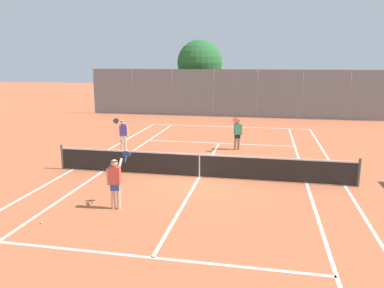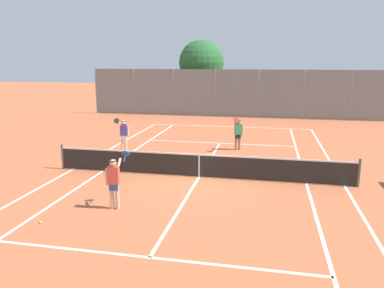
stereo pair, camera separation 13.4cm
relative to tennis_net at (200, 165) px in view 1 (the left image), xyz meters
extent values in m
plane|color=#B25B38|center=(0.00, 0.00, -0.51)|extent=(120.00, 120.00, 0.00)
cube|color=silver|center=(0.00, 11.90, -0.51)|extent=(11.00, 0.10, 0.01)
cube|color=silver|center=(-5.50, 0.00, -0.51)|extent=(0.10, 23.80, 0.01)
cube|color=silver|center=(5.50, 0.00, -0.51)|extent=(0.10, 23.80, 0.01)
cube|color=silver|center=(-4.13, 0.00, -0.51)|extent=(0.10, 23.80, 0.01)
cube|color=silver|center=(4.13, 0.00, -0.51)|extent=(0.10, 23.80, 0.01)
cube|color=silver|center=(0.00, -6.40, -0.51)|extent=(8.26, 0.10, 0.01)
cube|color=silver|center=(0.00, 6.40, -0.51)|extent=(8.26, 0.10, 0.01)
cube|color=silver|center=(0.00, 0.00, -0.51)|extent=(0.10, 12.80, 0.01)
cylinder|color=#474C47|center=(-5.95, 0.00, 0.03)|extent=(0.10, 0.10, 1.07)
cylinder|color=#474C47|center=(5.95, 0.00, 0.03)|extent=(0.10, 0.10, 1.07)
cube|color=black|center=(0.00, 0.00, -0.04)|extent=(11.90, 0.02, 0.89)
cube|color=white|center=(0.00, 0.00, 0.41)|extent=(11.90, 0.03, 0.06)
cube|color=white|center=(0.00, 0.00, -0.06)|extent=(0.05, 0.03, 0.89)
cylinder|color=#D8A884|center=(-2.09, -3.74, -0.10)|extent=(0.13, 0.13, 0.82)
cylinder|color=#D8A884|center=(-1.91, -3.73, -0.10)|extent=(0.13, 0.13, 0.82)
cube|color=#334C8C|center=(-2.00, -3.73, 0.23)|extent=(0.30, 0.21, 0.24)
cube|color=#D84C3F|center=(-2.00, -3.73, 0.59)|extent=(0.36, 0.24, 0.56)
sphere|color=#D8A884|center=(-2.00, -3.73, 0.98)|extent=(0.22, 0.22, 0.22)
cylinder|color=black|center=(-2.00, -3.73, 1.05)|extent=(0.23, 0.23, 0.02)
cylinder|color=#D8A884|center=(-2.22, -3.76, 0.53)|extent=(0.08, 0.08, 0.52)
cylinder|color=#D8A884|center=(-1.88, -3.58, 0.88)|extent=(0.13, 0.46, 0.35)
cylinder|color=#1E4C99|center=(-1.78, -3.31, 1.04)|extent=(0.06, 0.25, 0.22)
cylinder|color=#1E4C99|center=(-1.79, -3.19, 1.15)|extent=(0.30, 0.23, 0.23)
cylinder|color=beige|center=(-4.50, 3.59, -0.10)|extent=(0.13, 0.13, 0.82)
cylinder|color=beige|center=(-4.67, 3.54, -0.10)|extent=(0.13, 0.13, 0.82)
cube|color=beige|center=(-4.58, 3.57, 0.23)|extent=(0.32, 0.25, 0.24)
cube|color=#4C388C|center=(-4.58, 3.57, 0.59)|extent=(0.38, 0.28, 0.56)
sphere|color=beige|center=(-4.58, 3.57, 0.98)|extent=(0.22, 0.22, 0.22)
cylinder|color=black|center=(-4.58, 3.57, 1.05)|extent=(0.23, 0.23, 0.02)
cylinder|color=beige|center=(-4.37, 3.62, 0.53)|extent=(0.08, 0.08, 0.52)
cylinder|color=beige|center=(-4.67, 3.40, 0.88)|extent=(0.20, 0.46, 0.35)
cylinder|color=black|center=(-4.73, 3.11, 1.04)|extent=(0.10, 0.25, 0.22)
cylinder|color=black|center=(-4.70, 3.00, 1.15)|extent=(0.32, 0.26, 0.23)
cylinder|color=#936B4C|center=(1.19, 5.05, -0.10)|extent=(0.13, 0.13, 0.82)
cylinder|color=#936B4C|center=(1.02, 4.99, -0.10)|extent=(0.13, 0.13, 0.82)
cube|color=black|center=(1.11, 5.02, 0.23)|extent=(0.33, 0.27, 0.24)
cube|color=#338C59|center=(1.11, 5.02, 0.59)|extent=(0.39, 0.31, 0.56)
sphere|color=#936B4C|center=(1.11, 5.02, 0.98)|extent=(0.22, 0.22, 0.22)
cylinder|color=black|center=(1.11, 5.02, 1.05)|extent=(0.23, 0.23, 0.02)
cylinder|color=#936B4C|center=(1.31, 5.10, 0.53)|extent=(0.08, 0.08, 0.52)
cylinder|color=#936B4C|center=(1.03, 4.85, 0.88)|extent=(0.24, 0.45, 0.35)
cylinder|color=maroon|center=(1.01, 4.56, 1.04)|extent=(0.12, 0.25, 0.22)
cylinder|color=maroon|center=(1.05, 4.44, 1.15)|extent=(0.33, 0.28, 0.23)
sphere|color=#D1DB33|center=(-1.76, 3.13, -0.48)|extent=(0.07, 0.07, 0.07)
sphere|color=#D1DB33|center=(0.31, 7.50, -0.48)|extent=(0.07, 0.07, 0.07)
sphere|color=#D1DB33|center=(-4.48, 4.26, -0.48)|extent=(0.07, 0.07, 0.07)
sphere|color=#D1DB33|center=(-3.66, -5.20, -0.48)|extent=(0.07, 0.07, 0.07)
cylinder|color=gray|center=(-12.35, 16.69, 1.44)|extent=(0.08, 0.08, 3.89)
cylinder|color=gray|center=(-8.82, 16.69, 1.44)|extent=(0.08, 0.08, 3.89)
cylinder|color=gray|center=(-5.29, 16.69, 1.44)|extent=(0.08, 0.08, 3.89)
cylinder|color=gray|center=(-1.76, 16.69, 1.44)|extent=(0.08, 0.08, 3.89)
cylinder|color=gray|center=(1.76, 16.69, 1.44)|extent=(0.08, 0.08, 3.89)
cylinder|color=gray|center=(5.29, 16.69, 1.44)|extent=(0.08, 0.08, 3.89)
cylinder|color=gray|center=(8.82, 16.69, 1.44)|extent=(0.08, 0.08, 3.89)
cube|color=slate|center=(0.00, 16.69, 1.44)|extent=(24.70, 0.02, 3.85)
cylinder|color=brown|center=(-3.37, 19.19, 0.99)|extent=(0.31, 0.31, 2.99)
sphere|color=#26602D|center=(-3.37, 19.19, 3.87)|extent=(3.98, 3.98, 3.98)
sphere|color=#26602D|center=(-3.74, 19.05, 3.37)|extent=(2.31, 2.31, 2.31)
camera|label=1|loc=(2.47, -14.09, 4.03)|focal=35.00mm
camera|label=2|loc=(2.60, -14.07, 4.03)|focal=35.00mm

